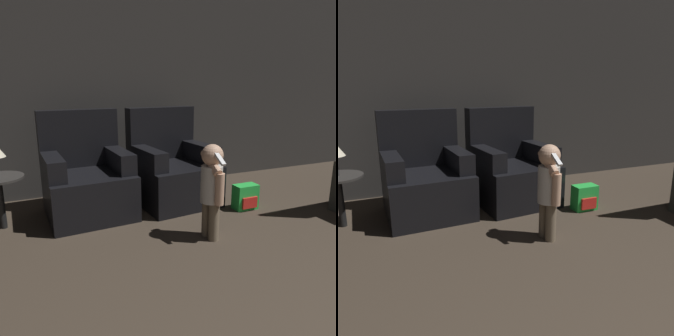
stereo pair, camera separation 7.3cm
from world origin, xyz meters
The scene contains 5 objects.
wall_back centered at (0.00, 4.50, 1.30)m, with size 8.40×0.05×2.60m.
armchair_left centered at (-0.72, 3.78, 0.35)m, with size 0.85×0.85×1.04m.
armchair_right centered at (0.22, 3.78, 0.35)m, with size 0.88×0.88×1.04m.
person_toddler centered at (0.14, 2.79, 0.48)m, with size 0.18×0.32×0.82m.
toy_backpack centered at (0.83, 3.24, 0.13)m, with size 0.25×0.17×0.27m.
Camera 1 is at (-1.22, 0.55, 1.29)m, focal length 35.00 mm.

